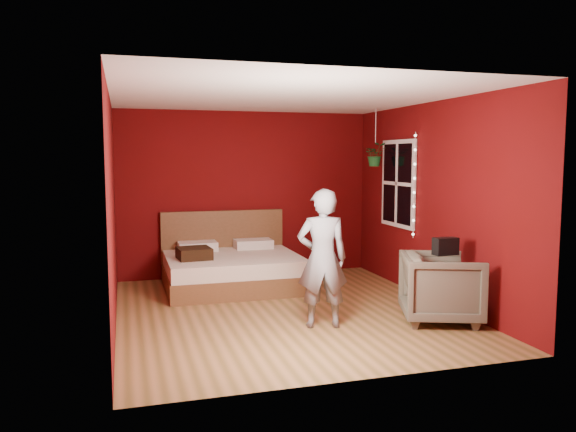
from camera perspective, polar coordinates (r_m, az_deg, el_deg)
name	(u,v)px	position (r m, az deg, el deg)	size (l,w,h in m)	color
floor	(286,311)	(7.00, -0.24, -9.60)	(4.50, 4.50, 0.00)	#9A693D
room_walls	(286,174)	(6.75, -0.25, 4.26)	(4.04, 4.54, 2.62)	#56090B
window	(398,184)	(8.33, 11.10, 3.25)	(0.05, 0.97, 1.27)	white
fairy_lights	(414,185)	(7.85, 12.71, 3.05)	(0.04, 0.04, 1.45)	silver
bed	(231,268)	(8.25, -5.76, -5.28)	(1.91, 1.63, 1.05)	brown
person	(322,258)	(6.21, 3.50, -4.33)	(0.56, 0.37, 1.54)	slate
armchair	(441,287)	(6.72, 15.31, -7.02)	(0.84, 0.87, 0.79)	#615D4C
handbag	(445,246)	(6.56, 15.70, -2.97)	(0.27, 0.14, 0.20)	black
throw_pillow	(194,253)	(7.90, -9.52, -3.76)	(0.44, 0.44, 0.16)	black
hanging_plant	(375,155)	(8.55, 8.86, 6.19)	(0.38, 0.35, 0.85)	silver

